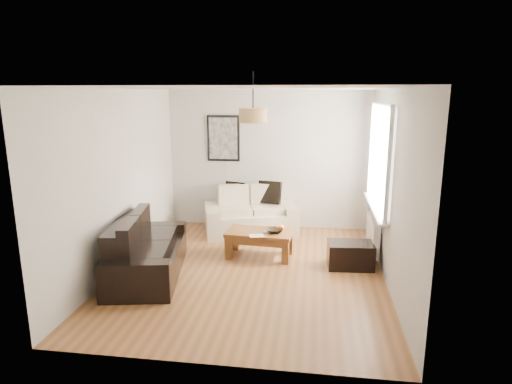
# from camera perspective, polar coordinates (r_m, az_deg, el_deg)

# --- Properties ---
(floor) EXTENTS (4.50, 4.50, 0.00)m
(floor) POSITION_cam_1_polar(r_m,az_deg,el_deg) (6.40, -0.75, -10.42)
(floor) COLOR brown
(floor) RESTS_ON ground
(ceiling) EXTENTS (3.80, 4.50, 0.00)m
(ceiling) POSITION_cam_1_polar(r_m,az_deg,el_deg) (5.87, -0.83, 13.57)
(ceiling) COLOR white
(ceiling) RESTS_ON floor
(wall_back) EXTENTS (3.80, 0.04, 2.60)m
(wall_back) POSITION_cam_1_polar(r_m,az_deg,el_deg) (8.20, 1.59, 4.27)
(wall_back) COLOR silver
(wall_back) RESTS_ON floor
(wall_front) EXTENTS (3.80, 0.04, 2.60)m
(wall_front) POSITION_cam_1_polar(r_m,az_deg,el_deg) (3.87, -5.85, -5.77)
(wall_front) COLOR silver
(wall_front) RESTS_ON floor
(wall_left) EXTENTS (0.04, 4.50, 2.60)m
(wall_left) POSITION_cam_1_polar(r_m,az_deg,el_deg) (6.56, -17.44, 1.48)
(wall_left) COLOR silver
(wall_left) RESTS_ON floor
(wall_right) EXTENTS (0.04, 4.50, 2.60)m
(wall_right) POSITION_cam_1_polar(r_m,az_deg,el_deg) (6.02, 17.39, 0.50)
(wall_right) COLOR silver
(wall_right) RESTS_ON floor
(window_bay) EXTENTS (0.14, 1.90, 1.60)m
(window_bay) POSITION_cam_1_polar(r_m,az_deg,el_deg) (6.74, 16.16, 4.45)
(window_bay) COLOR white
(window_bay) RESTS_ON wall_right
(radiator) EXTENTS (0.10, 0.90, 0.52)m
(radiator) POSITION_cam_1_polar(r_m,az_deg,el_deg) (7.01, 15.21, -5.44)
(radiator) COLOR white
(radiator) RESTS_ON wall_right
(poster) EXTENTS (0.62, 0.04, 0.87)m
(poster) POSITION_cam_1_polar(r_m,az_deg,el_deg) (8.25, -4.33, 7.09)
(poster) COLOR black
(poster) RESTS_ON wall_back
(pendant_shade) EXTENTS (0.40, 0.40, 0.20)m
(pendant_shade) POSITION_cam_1_polar(r_m,az_deg,el_deg) (6.18, -0.39, 10.10)
(pendant_shade) COLOR tan
(pendant_shade) RESTS_ON ceiling
(loveseat_cream) EXTENTS (1.84, 1.34, 0.82)m
(loveseat_cream) POSITION_cam_1_polar(r_m,az_deg,el_deg) (7.96, -0.72, -2.55)
(loveseat_cream) COLOR beige
(loveseat_cream) RESTS_ON floor
(sofa_leather) EXTENTS (1.21, 1.97, 0.79)m
(sofa_leather) POSITION_cam_1_polar(r_m,az_deg,el_deg) (6.33, -14.21, -7.22)
(sofa_leather) COLOR black
(sofa_leather) RESTS_ON floor
(coffee_table) EXTENTS (1.07, 0.64, 0.42)m
(coffee_table) POSITION_cam_1_polar(r_m,az_deg,el_deg) (6.86, 0.46, -6.87)
(coffee_table) COLOR brown
(coffee_table) RESTS_ON floor
(ottoman) EXTENTS (0.69, 0.47, 0.38)m
(ottoman) POSITION_cam_1_polar(r_m,az_deg,el_deg) (6.61, 12.37, -8.15)
(ottoman) COLOR black
(ottoman) RESTS_ON floor
(cushion_left) EXTENTS (0.41, 0.25, 0.39)m
(cushion_left) POSITION_cam_1_polar(r_m,az_deg,el_deg) (8.13, -2.80, -0.02)
(cushion_left) COLOR black
(cushion_left) RESTS_ON loveseat_cream
(cushion_right) EXTENTS (0.44, 0.21, 0.42)m
(cushion_right) POSITION_cam_1_polar(r_m,az_deg,el_deg) (8.03, 1.81, -0.05)
(cushion_right) COLOR black
(cushion_right) RESTS_ON loveseat_cream
(fruit_bowl) EXTENTS (0.29, 0.29, 0.06)m
(fruit_bowl) POSITION_cam_1_polar(r_m,az_deg,el_deg) (6.72, 2.50, -5.13)
(fruit_bowl) COLOR black
(fruit_bowl) RESTS_ON coffee_table
(orange_a) EXTENTS (0.08, 0.08, 0.07)m
(orange_a) POSITION_cam_1_polar(r_m,az_deg,el_deg) (6.83, 3.35, -4.78)
(orange_a) COLOR orange
(orange_a) RESTS_ON fruit_bowl
(orange_b) EXTENTS (0.11, 0.11, 0.09)m
(orange_b) POSITION_cam_1_polar(r_m,az_deg,el_deg) (6.86, 3.42, -4.68)
(orange_b) COLOR orange
(orange_b) RESTS_ON fruit_bowl
(orange_c) EXTENTS (0.07, 0.07, 0.07)m
(orange_c) POSITION_cam_1_polar(r_m,az_deg,el_deg) (6.85, 2.88, -4.71)
(orange_c) COLOR #FF9E15
(orange_c) RESTS_ON fruit_bowl
(papers) EXTENTS (0.25, 0.20, 0.01)m
(papers) POSITION_cam_1_polar(r_m,az_deg,el_deg) (6.57, 0.08, -5.81)
(papers) COLOR silver
(papers) RESTS_ON coffee_table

